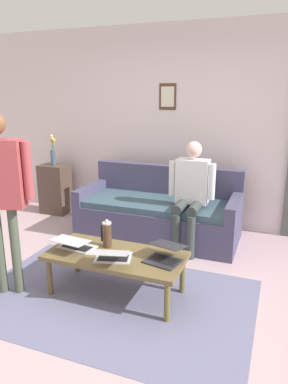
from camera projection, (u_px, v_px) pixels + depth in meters
ground_plane at (115, 295)px, 3.32m from camera, size 7.68×7.68×0.00m
area_rug at (112, 298)px, 3.26m from camera, size 2.51×1.63×0.01m
back_wall at (182, 127)px, 4.94m from camera, size 7.04×0.11×2.70m
couch at (159, 214)px, 4.62m from camera, size 2.02×0.88×0.88m
coffee_table at (116, 258)px, 3.26m from camera, size 1.26×0.60×0.40m
laptop_left at (112, 256)px, 3.10m from camera, size 0.40×0.44×0.15m
laptop_center at (165, 255)px, 3.11m from camera, size 0.35×0.38×0.14m
laptop_right at (75, 245)px, 3.34m from camera, size 0.37×0.35×0.12m
french_press at (107, 234)px, 3.37m from camera, size 0.11×0.09×0.28m
side_shelf at (55, 189)px, 5.52m from camera, size 0.42×0.32×0.76m
flower_vase at (53, 153)px, 5.38m from camera, size 0.09×0.09×0.46m
person_standing at (0, 182)px, 3.10m from camera, size 0.57×0.31×1.66m
person_seated at (191, 190)px, 4.15m from camera, size 0.55×0.51×1.28m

